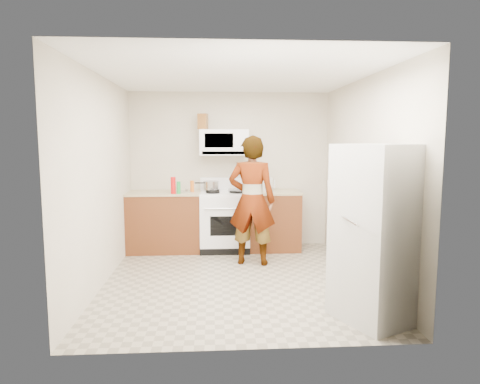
{
  "coord_description": "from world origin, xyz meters",
  "views": [
    {
      "loc": [
        -0.27,
        -5.17,
        1.74
      ],
      "look_at": [
        0.09,
        0.55,
        1.04
      ],
      "focal_mm": 32.0,
      "sensor_mm": 36.0,
      "label": 1
    }
  ],
  "objects": [
    {
      "name": "counter_left",
      "position": [
        -1.04,
        1.49,
        0.92
      ],
      "size": [
        1.14,
        0.64,
        0.03
      ],
      "primitive_type": "cube",
      "color": "tan",
      "rests_on": "cabinet_left"
    },
    {
      "name": "broom",
      "position": [
        1.52,
        1.22,
        0.57
      ],
      "size": [
        0.17,
        0.21,
        1.13
      ],
      "primitive_type": "cylinder",
      "rotation": [
        0.14,
        -0.14,
        0.13
      ],
      "color": "white",
      "rests_on": "floor"
    },
    {
      "name": "cabinet_left",
      "position": [
        -1.04,
        1.49,
        0.45
      ],
      "size": [
        1.12,
        0.62,
        0.9
      ],
      "primitive_type": "cube",
      "color": "#642C17",
      "rests_on": "floor"
    },
    {
      "name": "person",
      "position": [
        0.26,
        0.69,
        0.9
      ],
      "size": [
        0.73,
        0.56,
        1.8
      ],
      "primitive_type": "imported",
      "rotation": [
        0.0,
        0.0,
        2.92
      ],
      "color": "tan",
      "rests_on": "floor"
    },
    {
      "name": "cabinet_right",
      "position": [
        0.68,
        1.49,
        0.45
      ],
      "size": [
        0.8,
        0.62,
        0.9
      ],
      "primitive_type": "cube",
      "color": "#642C17",
      "rests_on": "floor"
    },
    {
      "name": "pot_lid",
      "position": [
        -0.69,
        1.45,
        0.94
      ],
      "size": [
        0.29,
        0.29,
        0.01
      ],
      "primitive_type": "cylinder",
      "rotation": [
        0.0,
        0.0,
        -0.16
      ],
      "color": "white",
      "rests_on": "counter_left"
    },
    {
      "name": "bottle_green_cap",
      "position": [
        -0.79,
        1.24,
        1.03
      ],
      "size": [
        0.06,
        0.06,
        0.18
      ],
      "primitive_type": "cylinder",
      "rotation": [
        0.0,
        0.0,
        0.07
      ],
      "color": "#1A8F3A",
      "rests_on": "counter_left"
    },
    {
      "name": "fridge",
      "position": [
        1.31,
        -1.25,
        0.85
      ],
      "size": [
        0.93,
        0.93,
        1.7
      ],
      "primitive_type": "cube",
      "rotation": [
        0.0,
        0.0,
        0.43
      ],
      "color": "#B8B9B4",
      "rests_on": "floor"
    },
    {
      "name": "bottle_spray",
      "position": [
        -0.87,
        1.25,
        1.06
      ],
      "size": [
        0.09,
        0.09,
        0.25
      ],
      "primitive_type": "cylinder",
      "rotation": [
        0.0,
        0.0,
        -0.25
      ],
      "color": "red",
      "rests_on": "counter_left"
    },
    {
      "name": "tray",
      "position": [
        0.08,
        1.41,
        0.96
      ],
      "size": [
        0.27,
        0.19,
        0.05
      ],
      "primitive_type": "cube",
      "rotation": [
        0.0,
        0.0,
        -0.11
      ],
      "color": "white",
      "rests_on": "gas_range"
    },
    {
      "name": "back_wall",
      "position": [
        0.0,
        1.79,
        1.25
      ],
      "size": [
        3.2,
        0.02,
        2.5
      ],
      "primitive_type": "cube",
      "color": "beige",
      "rests_on": "floor"
    },
    {
      "name": "jug",
      "position": [
        -0.43,
        1.56,
        2.02
      ],
      "size": [
        0.17,
        0.17,
        0.24
      ],
      "primitive_type": "cube",
      "rotation": [
        0.0,
        0.0,
        -0.22
      ],
      "color": "brown",
      "rests_on": "microwave"
    },
    {
      "name": "counter_right",
      "position": [
        0.68,
        1.49,
        0.92
      ],
      "size": [
        0.82,
        0.64,
        0.03
      ],
      "primitive_type": "cube",
      "color": "tan",
      "rests_on": "cabinet_right"
    },
    {
      "name": "floor",
      "position": [
        0.0,
        0.0,
        0.0
      ],
      "size": [
        3.6,
        3.6,
        0.0
      ],
      "primitive_type": "plane",
      "color": "gray",
      "rests_on": "ground"
    },
    {
      "name": "gas_range",
      "position": [
        -0.1,
        1.48,
        0.49
      ],
      "size": [
        0.76,
        0.65,
        1.13
      ],
      "color": "white",
      "rests_on": "floor"
    },
    {
      "name": "saucepan",
      "position": [
        -0.31,
        1.59,
        1.02
      ],
      "size": [
        0.26,
        0.26,
        0.13
      ],
      "primitive_type": "cylinder",
      "rotation": [
        0.0,
        0.0,
        0.09
      ],
      "color": "#A8A9AD",
      "rests_on": "gas_range"
    },
    {
      "name": "kettle",
      "position": [
        0.6,
        1.6,
        1.04
      ],
      "size": [
        0.18,
        0.18,
        0.2
      ],
      "primitive_type": "cylinder",
      "rotation": [
        0.0,
        0.0,
        0.05
      ],
      "color": "silver",
      "rests_on": "counter_right"
    },
    {
      "name": "right_wall",
      "position": [
        1.59,
        0.0,
        1.25
      ],
      "size": [
        0.02,
        3.6,
        2.5
      ],
      "primitive_type": "cube",
      "color": "beige",
      "rests_on": "floor"
    },
    {
      "name": "microwave",
      "position": [
        -0.1,
        1.61,
        1.7
      ],
      "size": [
        0.76,
        0.38,
        0.4
      ],
      "primitive_type": "cube",
      "color": "white",
      "rests_on": "back_wall"
    },
    {
      "name": "bottle_hot_sauce",
      "position": [
        -0.6,
        1.41,
        1.03
      ],
      "size": [
        0.08,
        0.08,
        0.18
      ],
      "primitive_type": "cylinder",
      "rotation": [
        0.0,
        0.0,
        -0.43
      ],
      "color": "#D06017",
      "rests_on": "counter_left"
    }
  ]
}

